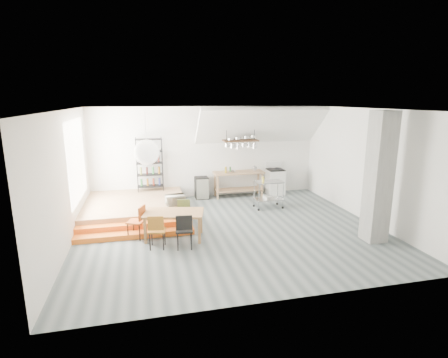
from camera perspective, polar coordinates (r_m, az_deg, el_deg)
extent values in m
plane|color=#505A5C|center=(9.55, 1.07, -8.25)|extent=(8.00, 8.00, 0.00)
cube|color=silver|center=(12.46, -2.89, 4.39)|extent=(8.00, 0.04, 3.20)
cube|color=silver|center=(9.00, -24.40, -0.11)|extent=(0.04, 7.00, 3.20)
cube|color=silver|center=(10.79, 22.18, 2.10)|extent=(0.04, 7.00, 3.20)
cube|color=white|center=(8.90, 1.16, 11.33)|extent=(8.00, 7.00, 0.02)
cube|color=white|center=(12.23, 6.00, 8.66)|extent=(4.40, 1.44, 1.32)
cube|color=white|center=(10.41, -22.88, 2.79)|extent=(0.02, 2.50, 2.20)
cube|color=#986D4C|center=(11.11, -14.19, -4.47)|extent=(3.00, 3.00, 0.40)
cube|color=orange|center=(9.31, -14.26, -8.78)|extent=(3.00, 0.35, 0.13)
cube|color=orange|center=(9.62, -14.26, -7.66)|extent=(3.00, 0.35, 0.27)
cube|color=gray|center=(9.19, 23.95, 0.20)|extent=(0.50, 0.50, 3.20)
cube|color=#986D4C|center=(12.50, 2.41, 1.07)|extent=(1.80, 0.60, 0.06)
cube|color=#986D4C|center=(12.64, 2.38, -1.73)|extent=(1.70, 0.55, 0.04)
cube|color=#986D4C|center=(13.04, 5.60, -0.51)|extent=(0.06, 0.06, 0.86)
cube|color=#986D4C|center=(12.62, -1.47, -0.91)|extent=(0.06, 0.06, 0.86)
cube|color=#986D4C|center=(12.64, 6.24, -0.96)|extent=(0.06, 0.06, 0.86)
cube|color=#986D4C|center=(12.20, -1.05, -1.39)|extent=(0.06, 0.06, 0.86)
cube|color=white|center=(13.03, 8.33, -0.50)|extent=(0.60, 0.60, 0.90)
cube|color=black|center=(12.93, 8.40, 1.52)|extent=(0.58, 0.58, 0.03)
cube|color=white|center=(13.16, 7.97, 2.32)|extent=(0.60, 0.05, 0.25)
cylinder|color=black|center=(13.10, 8.75, 1.78)|extent=(0.18, 0.18, 0.02)
cylinder|color=black|center=(13.00, 7.60, 1.73)|extent=(0.18, 0.18, 0.02)
cylinder|color=black|center=(12.85, 9.21, 1.54)|extent=(0.18, 0.18, 0.02)
cylinder|color=black|center=(12.75, 8.05, 1.49)|extent=(0.18, 0.18, 0.02)
cube|color=#3D2718|center=(12.12, 2.72, 6.30)|extent=(1.20, 0.50, 0.05)
cylinder|color=black|center=(11.94, 0.41, 8.98)|extent=(0.02, 0.02, 1.15)
cylinder|color=black|center=(12.21, 5.03, 9.03)|extent=(0.02, 0.02, 1.15)
cylinder|color=silver|center=(11.96, 0.46, 5.55)|extent=(0.16, 0.16, 0.12)
cylinder|color=silver|center=(12.01, 1.39, 5.48)|extent=(0.20, 0.20, 0.16)
cylinder|color=silver|center=(12.06, 2.31, 5.41)|extent=(0.16, 0.16, 0.20)
cylinder|color=silver|center=(12.11, 3.23, 5.62)|extent=(0.20, 0.20, 0.12)
cylinder|color=silver|center=(12.17, 4.14, 5.55)|extent=(0.16, 0.16, 0.16)
cylinder|color=silver|center=(12.24, 5.03, 5.48)|extent=(0.20, 0.20, 0.20)
cylinder|color=black|center=(12.21, -10.09, 2.60)|extent=(0.02, 0.02, 1.80)
cylinder|color=black|center=(12.19, -14.03, 2.40)|extent=(0.02, 0.02, 1.80)
cylinder|color=black|center=(11.86, -9.98, 2.30)|extent=(0.02, 0.02, 1.80)
cylinder|color=black|center=(11.84, -14.04, 2.09)|extent=(0.02, 0.02, 1.80)
cube|color=black|center=(12.17, -11.87, -1.12)|extent=(0.88, 0.38, 0.02)
cube|color=black|center=(12.09, -11.96, 0.72)|extent=(0.88, 0.38, 0.02)
cube|color=black|center=(12.01, -12.05, 2.59)|extent=(0.88, 0.38, 0.02)
cube|color=black|center=(11.94, -12.14, 4.48)|extent=(0.88, 0.38, 0.02)
cube|color=black|center=(11.89, -12.23, 6.38)|extent=(0.88, 0.38, 0.03)
cylinder|color=#36883F|center=(12.14, -11.90, -0.48)|extent=(0.07, 0.07, 0.24)
cylinder|color=#895816|center=(12.06, -11.99, 1.37)|extent=(0.07, 0.07, 0.24)
cylinder|color=maroon|center=(11.98, -12.08, 3.25)|extent=(0.07, 0.07, 0.24)
cube|color=#986D4C|center=(9.84, -7.95, -4.32)|extent=(0.60, 0.40, 0.03)
cylinder|color=black|center=(10.06, -6.49, -4.40)|extent=(0.02, 0.02, 0.13)
cylinder|color=black|center=(10.01, -9.57, -4.58)|extent=(0.02, 0.02, 0.13)
cylinder|color=black|center=(9.73, -6.25, -4.98)|extent=(0.02, 0.02, 0.13)
cylinder|color=black|center=(9.69, -9.43, -5.17)|extent=(0.02, 0.02, 0.13)
sphere|color=white|center=(8.61, -12.50, 4.28)|extent=(0.60, 0.60, 0.60)
cube|color=brown|center=(8.86, -8.20, -5.52)|extent=(1.61, 1.13, 0.05)
cube|color=brown|center=(9.23, -3.77, -6.91)|extent=(0.08, 0.08, 0.64)
cube|color=brown|center=(9.41, -11.84, -6.79)|extent=(0.08, 0.08, 0.64)
cube|color=brown|center=(8.59, -4.04, -8.48)|extent=(0.08, 0.08, 0.64)
cube|color=brown|center=(8.77, -12.73, -8.31)|extent=(0.08, 0.08, 0.64)
cube|color=#A8661C|center=(8.44, -10.86, -8.25)|extent=(0.45, 0.45, 0.04)
cube|color=#A8661C|center=(8.19, -11.09, -7.11)|extent=(0.37, 0.10, 0.34)
cylinder|color=black|center=(8.40, -12.00, -10.03)|extent=(0.03, 0.03, 0.43)
cylinder|color=black|center=(8.36, -9.87, -10.06)|extent=(0.03, 0.03, 0.43)
cylinder|color=black|center=(8.68, -11.69, -9.24)|extent=(0.03, 0.03, 0.43)
cylinder|color=black|center=(8.64, -9.63, -9.26)|extent=(0.03, 0.03, 0.43)
cube|color=black|center=(8.34, -6.50, -8.28)|extent=(0.44, 0.44, 0.04)
cube|color=black|center=(8.09, -6.54, -7.10)|extent=(0.38, 0.08, 0.35)
cylinder|color=black|center=(8.28, -7.56, -10.16)|extent=(0.03, 0.03, 0.43)
cylinder|color=black|center=(8.28, -5.34, -10.10)|extent=(0.03, 0.03, 0.43)
cylinder|color=black|center=(8.57, -7.54, -9.34)|extent=(0.03, 0.03, 0.43)
cylinder|color=black|center=(8.57, -5.41, -9.28)|extent=(0.03, 0.03, 0.43)
cube|color=#5D6B32|center=(9.48, -6.57, -5.87)|extent=(0.40, 0.40, 0.04)
cube|color=#5D6B32|center=(9.56, -6.60, -4.27)|extent=(0.35, 0.08, 0.32)
cylinder|color=black|center=(9.68, -5.67, -6.74)|extent=(0.03, 0.03, 0.40)
cylinder|color=black|center=(9.69, -7.40, -6.78)|extent=(0.03, 0.03, 0.40)
cylinder|color=black|center=(9.41, -5.65, -7.34)|extent=(0.03, 0.03, 0.40)
cylinder|color=black|center=(9.41, -7.43, -7.38)|extent=(0.03, 0.03, 0.40)
cube|color=#BB4F1A|center=(9.11, -14.17, -6.76)|extent=(0.52, 0.52, 0.04)
cube|color=#BB4F1A|center=(8.96, -13.23, -5.40)|extent=(0.19, 0.35, 0.34)
cylinder|color=black|center=(8.99, -13.61, -8.53)|extent=(0.03, 0.03, 0.43)
cylinder|color=black|center=(9.26, -12.79, -7.85)|extent=(0.03, 0.03, 0.43)
cylinder|color=black|center=(9.13, -15.41, -8.31)|extent=(0.03, 0.03, 0.43)
cylinder|color=black|center=(9.39, -14.55, -7.66)|extent=(0.03, 0.03, 0.43)
cube|color=silver|center=(11.24, 7.34, -0.46)|extent=(0.91, 0.53, 0.04)
cube|color=silver|center=(11.38, 7.26, -3.26)|extent=(0.91, 0.53, 0.03)
cylinder|color=silver|center=(11.69, 8.74, -2.11)|extent=(0.03, 0.03, 0.85)
sphere|color=black|center=(11.80, 8.67, -4.00)|extent=(0.08, 0.08, 0.08)
cylinder|color=silver|center=(11.38, 4.93, -2.42)|extent=(0.03, 0.03, 0.85)
sphere|color=black|center=(11.50, 4.90, -4.36)|extent=(0.08, 0.08, 0.08)
cylinder|color=silver|center=(11.31, 9.63, -2.66)|extent=(0.03, 0.03, 0.85)
sphere|color=black|center=(11.43, 9.56, -4.60)|extent=(0.08, 0.08, 0.08)
cylinder|color=silver|center=(11.00, 5.72, -2.99)|extent=(0.03, 0.03, 0.85)
sphere|color=black|center=(11.11, 5.68, -4.99)|extent=(0.08, 0.08, 0.08)
cube|color=black|center=(12.37, -3.67, -1.43)|extent=(0.45, 0.45, 0.77)
imported|color=beige|center=(9.80, -7.98, -3.43)|extent=(0.56, 0.41, 0.29)
imported|color=silver|center=(12.38, 1.46, 1.22)|extent=(0.21, 0.21, 0.05)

